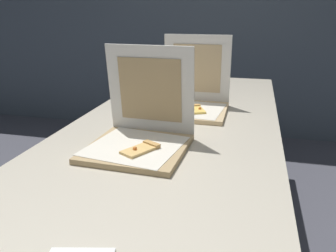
% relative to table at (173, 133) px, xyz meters
% --- Properties ---
extents(wall_back, '(10.00, 0.10, 2.60)m').
position_rel_table_xyz_m(wall_back, '(0.00, 2.07, 0.59)').
color(wall_back, '#4C5660').
rests_on(wall_back, ground).
extents(table, '(0.97, 2.50, 0.75)m').
position_rel_table_xyz_m(table, '(0.00, 0.00, 0.00)').
color(table, '#BCB29E').
rests_on(table, ground).
extents(pizza_box_front, '(0.39, 0.39, 0.39)m').
position_rel_table_xyz_m(pizza_box_front, '(-0.06, -0.30, 0.10)').
color(pizza_box_front, tan).
rests_on(pizza_box_front, table).
extents(pizza_box_middle, '(0.37, 0.37, 0.39)m').
position_rel_table_xyz_m(pizza_box_middle, '(0.04, 0.26, 0.10)').
color(pizza_box_middle, tan).
rests_on(pizza_box_middle, table).
extents(cup_white_far, '(0.06, 0.06, 0.06)m').
position_rel_table_xyz_m(cup_white_far, '(-0.25, 0.37, 0.07)').
color(cup_white_far, white).
rests_on(cup_white_far, table).
extents(cup_white_mid, '(0.06, 0.06, 0.06)m').
position_rel_table_xyz_m(cup_white_mid, '(-0.26, 0.06, 0.07)').
color(cup_white_mid, white).
rests_on(cup_white_mid, table).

